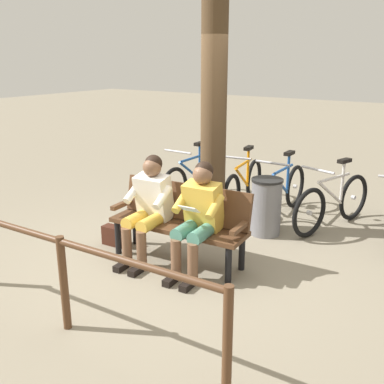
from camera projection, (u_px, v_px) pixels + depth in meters
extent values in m
plane|color=gray|center=(182.00, 259.00, 5.16)|extent=(40.00, 40.00, 0.00)
cube|color=#51331E|center=(177.00, 226.00, 4.98)|extent=(1.62, 0.54, 0.05)
cube|color=#51331E|center=(186.00, 202.00, 5.07)|extent=(1.61, 0.24, 0.42)
cube|color=#51331E|center=(240.00, 228.00, 4.58)|extent=(0.09, 0.40, 0.05)
cube|color=#51331E|center=(123.00, 204.00, 5.30)|extent=(0.09, 0.40, 0.05)
cylinder|color=black|center=(228.00, 265.00, 4.56)|extent=(0.07, 0.07, 0.40)
cylinder|color=black|center=(118.00, 237.00, 5.25)|extent=(0.07, 0.07, 0.40)
cylinder|color=black|center=(242.00, 253.00, 4.84)|extent=(0.07, 0.07, 0.40)
cylinder|color=black|center=(135.00, 228.00, 5.53)|extent=(0.07, 0.07, 0.40)
cube|color=gold|center=(203.00, 206.00, 4.76)|extent=(0.40, 0.33, 0.55)
sphere|color=brown|center=(203.00, 175.00, 4.64)|extent=(0.21, 0.21, 0.21)
sphere|color=black|center=(204.00, 171.00, 4.65)|extent=(0.20, 0.20, 0.20)
cylinder|color=#4C8C7A|center=(202.00, 233.00, 4.61)|extent=(0.18, 0.41, 0.15)
cylinder|color=brown|center=(193.00, 264.00, 4.52)|extent=(0.11, 0.11, 0.45)
cube|color=black|center=(188.00, 285.00, 4.50)|extent=(0.10, 0.23, 0.07)
cylinder|color=gold|center=(215.00, 207.00, 4.55)|extent=(0.11, 0.31, 0.23)
cylinder|color=#4C8C7A|center=(186.00, 230.00, 4.71)|extent=(0.18, 0.41, 0.15)
cylinder|color=brown|center=(176.00, 260.00, 4.62)|extent=(0.11, 0.11, 0.45)
cube|color=black|center=(171.00, 280.00, 4.59)|extent=(0.10, 0.23, 0.07)
cylinder|color=gold|center=(181.00, 201.00, 4.74)|extent=(0.11, 0.31, 0.23)
cube|color=silver|center=(189.00, 209.00, 4.49)|extent=(0.21, 0.13, 0.09)
cube|color=white|center=(154.00, 197.00, 5.07)|extent=(0.40, 0.33, 0.55)
sphere|color=brown|center=(152.00, 167.00, 4.95)|extent=(0.21, 0.21, 0.21)
sphere|color=black|center=(154.00, 164.00, 4.96)|extent=(0.20, 0.20, 0.20)
cylinder|color=gold|center=(152.00, 222.00, 4.92)|extent=(0.18, 0.41, 0.15)
cylinder|color=brown|center=(142.00, 251.00, 4.83)|extent=(0.11, 0.11, 0.45)
cube|color=black|center=(137.00, 270.00, 4.80)|extent=(0.10, 0.23, 0.07)
cylinder|color=white|center=(163.00, 197.00, 4.85)|extent=(0.11, 0.31, 0.23)
cylinder|color=gold|center=(137.00, 219.00, 5.01)|extent=(0.18, 0.41, 0.15)
cylinder|color=brown|center=(127.00, 247.00, 4.92)|extent=(0.11, 0.11, 0.45)
cube|color=black|center=(122.00, 266.00, 4.90)|extent=(0.10, 0.23, 0.07)
cylinder|color=white|center=(133.00, 192.00, 5.04)|extent=(0.11, 0.31, 0.23)
cube|color=#3F1E14|center=(114.00, 236.00, 5.51)|extent=(0.31, 0.16, 0.24)
cylinder|color=#4C3823|center=(214.00, 116.00, 5.68)|extent=(0.33, 0.33, 3.02)
cylinder|color=slate|center=(266.00, 208.00, 5.78)|extent=(0.39, 0.39, 0.72)
cylinder|color=black|center=(267.00, 180.00, 5.67)|extent=(0.41, 0.41, 0.03)
torus|color=black|center=(309.00, 213.00, 5.69)|extent=(0.25, 0.65, 0.66)
cylinder|color=silver|center=(309.00, 213.00, 5.69)|extent=(0.07, 0.07, 0.06)
torus|color=black|center=(353.00, 197.00, 6.31)|extent=(0.25, 0.65, 0.66)
cylinder|color=silver|center=(353.00, 197.00, 6.31)|extent=(0.07, 0.07, 0.06)
cylinder|color=silver|center=(335.00, 177.00, 5.89)|extent=(0.22, 0.62, 0.04)
cylinder|color=silver|center=(330.00, 193.00, 5.90)|extent=(0.21, 0.58, 0.43)
cylinder|color=silver|center=(343.00, 181.00, 6.02)|extent=(0.04, 0.04, 0.55)
cube|color=black|center=(345.00, 161.00, 5.94)|extent=(0.15, 0.24, 0.05)
cylinder|color=#B2B2B7|center=(318.00, 170.00, 5.59)|extent=(0.47, 0.17, 0.03)
torus|color=black|center=(267.00, 204.00, 6.02)|extent=(0.06, 0.66, 0.66)
cylinder|color=silver|center=(267.00, 204.00, 6.02)|extent=(0.05, 0.06, 0.06)
torus|color=black|center=(295.00, 186.00, 6.83)|extent=(0.06, 0.66, 0.66)
cylinder|color=silver|center=(295.00, 186.00, 6.83)|extent=(0.05, 0.06, 0.06)
cylinder|color=#1E519E|center=(284.00, 169.00, 6.32)|extent=(0.04, 0.63, 0.04)
cylinder|color=#1E519E|center=(280.00, 184.00, 6.31)|extent=(0.04, 0.60, 0.43)
cylinder|color=#1E519E|center=(288.00, 172.00, 6.49)|extent=(0.04, 0.04, 0.55)
cube|color=black|center=(289.00, 153.00, 6.40)|extent=(0.09, 0.22, 0.05)
cylinder|color=#B2B2B7|center=(272.00, 163.00, 5.94)|extent=(0.48, 0.03, 0.03)
torus|color=black|center=(231.00, 197.00, 6.33)|extent=(0.15, 0.66, 0.66)
cylinder|color=silver|center=(231.00, 197.00, 6.33)|extent=(0.06, 0.07, 0.06)
torus|color=black|center=(254.00, 180.00, 7.21)|extent=(0.15, 0.66, 0.66)
cylinder|color=silver|center=(254.00, 180.00, 7.21)|extent=(0.06, 0.07, 0.06)
cylinder|color=orange|center=(244.00, 163.00, 6.66)|extent=(0.13, 0.63, 0.04)
cylinder|color=orange|center=(242.00, 177.00, 6.65)|extent=(0.12, 0.60, 0.43)
cylinder|color=orange|center=(248.00, 166.00, 6.84)|extent=(0.04, 0.04, 0.55)
cube|color=black|center=(249.00, 148.00, 6.76)|extent=(0.12, 0.23, 0.05)
cylinder|color=#B2B2B7|center=(235.00, 158.00, 6.26)|extent=(0.48, 0.10, 0.03)
torus|color=black|center=(174.00, 189.00, 6.72)|extent=(0.07, 0.66, 0.66)
cylinder|color=silver|center=(174.00, 189.00, 6.72)|extent=(0.05, 0.06, 0.06)
torus|color=black|center=(210.00, 174.00, 7.52)|extent=(0.07, 0.66, 0.66)
cylinder|color=silver|center=(210.00, 174.00, 7.52)|extent=(0.05, 0.06, 0.06)
cylinder|color=#1E519E|center=(193.00, 158.00, 7.01)|extent=(0.05, 0.63, 0.04)
cylinder|color=#1E519E|center=(190.00, 171.00, 7.01)|extent=(0.05, 0.60, 0.43)
cylinder|color=#1E519E|center=(200.00, 161.00, 7.18)|extent=(0.04, 0.04, 0.55)
cube|color=black|center=(200.00, 144.00, 7.10)|extent=(0.09, 0.22, 0.05)
cylinder|color=#B2B2B7|center=(178.00, 152.00, 6.64)|extent=(0.48, 0.04, 0.03)
cylinder|color=#51331E|center=(227.00, 343.00, 2.96)|extent=(0.07, 0.07, 0.85)
cylinder|color=#51331E|center=(64.00, 284.00, 3.73)|extent=(0.07, 0.07, 0.85)
cylinder|color=#51331E|center=(60.00, 241.00, 3.62)|extent=(3.07, 0.17, 0.06)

